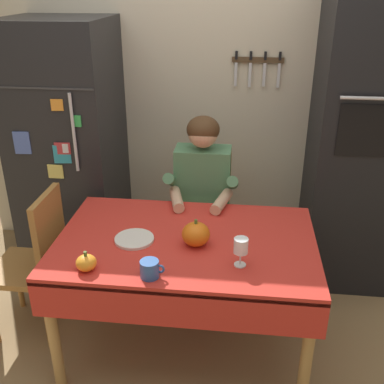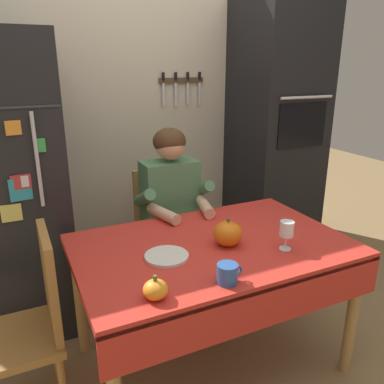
% 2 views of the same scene
% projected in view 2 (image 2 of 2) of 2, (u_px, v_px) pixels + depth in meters
% --- Properties ---
extents(ground_plane, '(10.00, 10.00, 0.00)m').
position_uv_depth(ground_plane, '(219.00, 371.00, 2.15)').
color(ground_plane, '#93754C').
rests_on(ground_plane, ground).
extents(back_wall_assembly, '(3.70, 0.13, 2.60)m').
position_uv_depth(back_wall_assembly, '(141.00, 109.00, 2.92)').
color(back_wall_assembly, beige).
rests_on(back_wall_assembly, ground).
extents(refrigerator, '(0.68, 0.71, 1.80)m').
position_uv_depth(refrigerator, '(4.00, 191.00, 2.30)').
color(refrigerator, black).
rests_on(refrigerator, ground).
extents(wall_oven, '(0.60, 0.64, 2.10)m').
position_uv_depth(wall_oven, '(275.00, 139.00, 3.10)').
color(wall_oven, black).
rests_on(wall_oven, ground).
extents(dining_table, '(1.40, 0.90, 0.74)m').
position_uv_depth(dining_table, '(214.00, 259.00, 2.01)').
color(dining_table, tan).
rests_on(dining_table, ground).
extents(chair_behind_person, '(0.40, 0.40, 0.93)m').
position_uv_depth(chair_behind_person, '(164.00, 228.00, 2.75)').
color(chair_behind_person, tan).
rests_on(chair_behind_person, ground).
extents(seated_person, '(0.47, 0.55, 1.25)m').
position_uv_depth(seated_person, '(174.00, 207.00, 2.51)').
color(seated_person, '#38384C').
rests_on(seated_person, ground).
extents(chair_left_side, '(0.40, 0.40, 0.93)m').
position_uv_depth(chair_left_side, '(31.00, 321.00, 1.76)').
color(chair_left_side, '#9E6B33').
rests_on(chair_left_side, ground).
extents(coffee_mug, '(0.12, 0.09, 0.09)m').
position_uv_depth(coffee_mug, '(228.00, 274.00, 1.63)').
color(coffee_mug, '#2D569E').
rests_on(coffee_mug, dining_table).
extents(wine_glass, '(0.07, 0.07, 0.15)m').
position_uv_depth(wine_glass, '(287.00, 230.00, 1.90)').
color(wine_glass, white).
rests_on(wine_glass, dining_table).
extents(pumpkin_large, '(0.15, 0.15, 0.15)m').
position_uv_depth(pumpkin_large, '(228.00, 234.00, 1.96)').
color(pumpkin_large, orange).
rests_on(pumpkin_large, dining_table).
extents(pumpkin_medium, '(0.10, 0.10, 0.10)m').
position_uv_depth(pumpkin_medium, '(155.00, 289.00, 1.52)').
color(pumpkin_medium, orange).
rests_on(pumpkin_medium, dining_table).
extents(serving_tray, '(0.21, 0.21, 0.02)m').
position_uv_depth(serving_tray, '(167.00, 256.00, 1.85)').
color(serving_tray, silver).
rests_on(serving_tray, dining_table).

